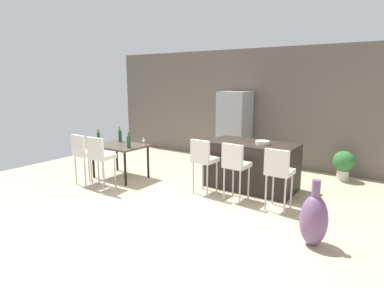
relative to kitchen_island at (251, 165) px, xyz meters
The scene contains 17 objects.
ground_plane 1.20m from the kitchen_island, 107.90° to the right, with size 10.00×10.00×0.00m, color #C6B28E.
back_wall 2.27m from the kitchen_island, 99.62° to the left, with size 10.00×0.12×2.90m, color #665B51.
kitchen_island is the anchor object (origin of this frame).
bar_chair_left 1.05m from the kitchen_island, 125.32° to the right, with size 0.42×0.42×1.05m.
bar_chair_middle 0.87m from the kitchen_island, 85.41° to the right, with size 0.42×0.42×1.05m.
bar_chair_right 1.22m from the kitchen_island, 44.66° to the right, with size 0.40×0.40×1.05m.
dining_table 2.83m from the kitchen_island, 159.70° to the right, with size 1.11×0.81×0.74m.
dining_chair_near 3.40m from the kitchen_island, 148.95° to the right, with size 0.42×0.42×1.05m.
dining_chair_far 2.98m from the kitchen_island, 143.92° to the right, with size 0.42×0.42×1.05m.
wine_bottle_left 3.03m from the kitchen_island, 166.09° to the right, with size 0.07×0.07×0.34m.
wine_bottle_middle 2.54m from the kitchen_island, 153.83° to the right, with size 0.08×0.08×0.33m.
wine_bottle_corner 3.35m from the kitchen_island, 159.25° to the right, with size 0.07×0.07×0.32m.
wine_glass_right 2.35m from the kitchen_island, 161.81° to the right, with size 0.07×0.07×0.17m.
refrigerator 2.02m from the kitchen_island, 126.95° to the left, with size 0.72×0.68×1.84m, color #939699.
fruit_bowl 0.55m from the kitchen_island, 14.01° to the right, with size 0.27×0.27×0.07m, color beige.
floor_vase 2.35m from the kitchen_island, 45.81° to the right, with size 0.35×0.35×0.89m.
potted_plant 2.12m from the kitchen_island, 47.35° to the left, with size 0.45×0.45×0.64m.
Camera 1 is at (2.89, -4.76, 2.13)m, focal length 30.41 mm.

